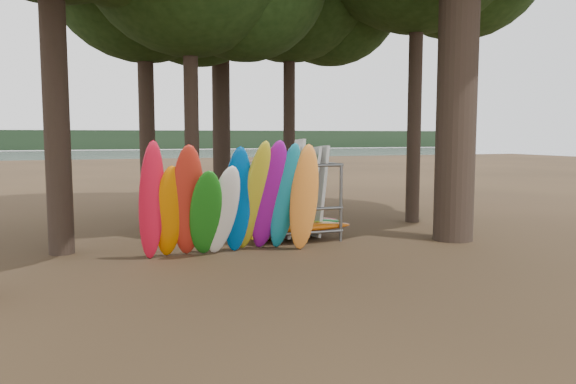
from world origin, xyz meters
name	(u,v)px	position (x,y,z in m)	size (l,w,h in m)	color
ground	(284,254)	(0.00, 0.00, 0.00)	(120.00, 120.00, 0.00)	#47331E
lake	(126,159)	(0.00, 60.00, 0.00)	(160.00, 160.00, 0.00)	gray
far_shore	(110,140)	(0.00, 110.00, 2.00)	(160.00, 4.00, 4.00)	black
kayak_row	(235,203)	(-1.24, 0.14, 1.33)	(4.48, 2.09, 3.02)	red
storage_rack	(292,204)	(0.88, 1.83, 1.02)	(3.19, 1.55, 2.88)	slate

